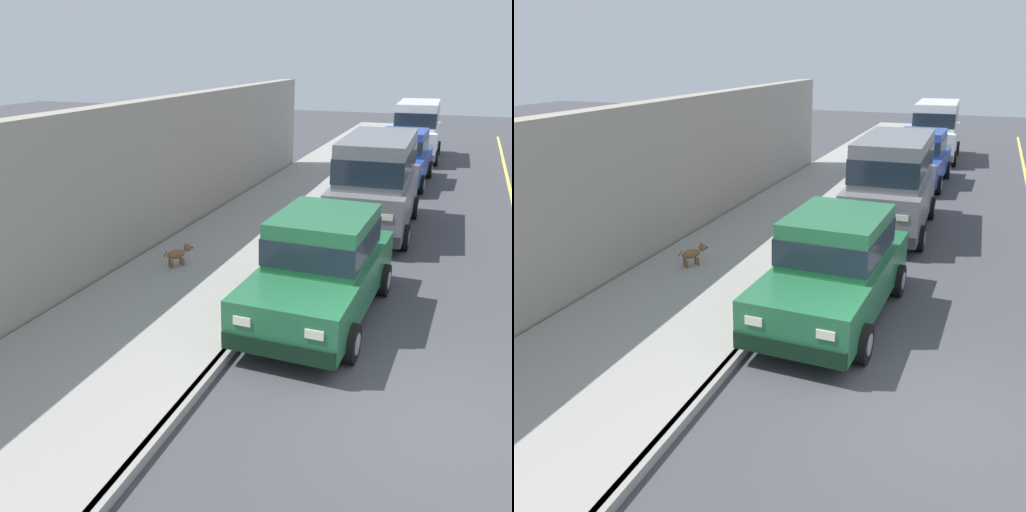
# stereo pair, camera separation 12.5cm
# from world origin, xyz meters

# --- Properties ---
(ground_plane) EXTENTS (80.00, 80.00, 0.00)m
(ground_plane) POSITION_xyz_m (0.00, 0.00, 0.00)
(ground_plane) COLOR #424247
(curb) EXTENTS (0.16, 64.00, 0.14)m
(curb) POSITION_xyz_m (-3.20, 0.00, 0.07)
(curb) COLOR gray
(curb) RESTS_ON ground
(sidewalk) EXTENTS (3.60, 64.00, 0.14)m
(sidewalk) POSITION_xyz_m (-5.00, 0.00, 0.07)
(sidewalk) COLOR #99968E
(sidewalk) RESTS_ON ground
(car_green_sedan) EXTENTS (2.15, 4.66, 1.92)m
(car_green_sedan) POSITION_xyz_m (-2.20, 2.57, 0.98)
(car_green_sedan) COLOR #23663D
(car_green_sedan) RESTS_ON ground
(car_grey_van) EXTENTS (2.20, 4.93, 2.52)m
(car_grey_van) POSITION_xyz_m (-2.17, 8.28, 1.39)
(car_grey_van) COLOR slate
(car_grey_van) RESTS_ON ground
(car_blue_sedan) EXTENTS (2.11, 4.64, 1.92)m
(car_blue_sedan) POSITION_xyz_m (-2.19, 14.42, 0.98)
(car_blue_sedan) COLOR #28479E
(car_blue_sedan) RESTS_ON ground
(car_white_van) EXTENTS (2.23, 4.95, 2.52)m
(car_white_van) POSITION_xyz_m (-2.18, 19.79, 1.39)
(car_white_van) COLOR white
(car_white_van) RESTS_ON ground
(dog_brown) EXTENTS (0.47, 0.66, 0.49)m
(dog_brown) POSITION_xyz_m (-5.65, 3.62, 0.43)
(dog_brown) COLOR brown
(dog_brown) RESTS_ON sidewalk
(building_facade) EXTENTS (0.50, 20.00, 3.53)m
(building_facade) POSITION_xyz_m (-7.10, 6.28, 1.77)
(building_facade) COLOR #9E9384
(building_facade) RESTS_ON ground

